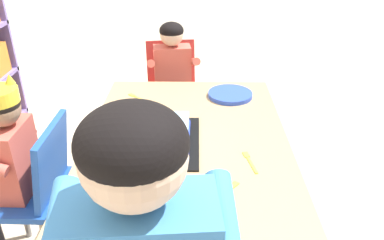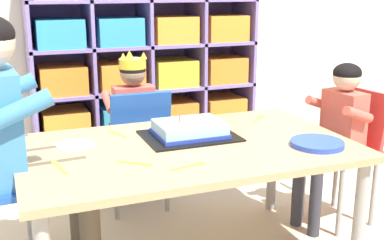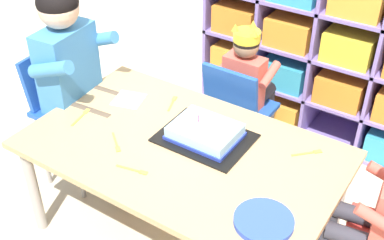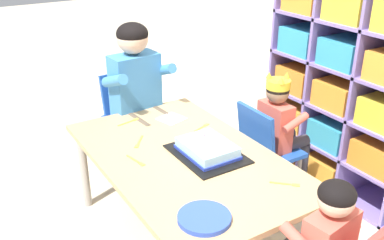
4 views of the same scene
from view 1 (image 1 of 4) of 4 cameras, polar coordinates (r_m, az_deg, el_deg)
The scene contains 12 objects.
activity_table at distance 1.53m, azimuth -0.82°, elevation -6.00°, with size 1.35×0.82×0.54m.
classroom_chair_blue at distance 1.67m, azimuth -21.80°, elevation -8.98°, with size 0.34×0.31×0.67m.
child_with_crown at distance 1.64m, azimuth -26.07°, elevation -5.00°, with size 0.30×0.31×0.85m.
classroom_chair_guest_side at distance 2.38m, azimuth -2.90°, elevation 4.77°, with size 0.35×0.36×0.68m.
guest_at_table_side at distance 2.24m, azimuth -2.76°, elevation 6.50°, with size 0.32×0.32×0.82m.
birthday_cake_on_tray at distance 1.54m, azimuth -4.63°, elevation -2.40°, with size 0.40×0.30×0.10m.
paper_plate_stack at distance 1.94m, azimuth 5.62°, elevation 3.73°, with size 0.22×0.22×0.02m, color blue.
paper_napkin_square at distance 1.18m, azimuth -9.62°, elevation -15.42°, with size 0.14×0.14×0.00m, color white.
fork_by_napkin at distance 1.94m, azimuth -8.11°, elevation 3.33°, with size 0.11×0.11×0.00m.
fork_beside_plate_stack at distance 1.45m, azimuth 8.44°, elevation -5.95°, with size 0.14×0.04×0.00m.
fork_near_cake_tray at distance 1.35m, azimuth -12.33°, elevation -9.45°, with size 0.06×0.13×0.00m.
fork_scattered_mid_table at distance 1.30m, azimuth 5.13°, elevation -10.29°, with size 0.12×0.10×0.00m.
Camera 1 is at (-1.27, -0.04, 1.35)m, focal length 36.39 mm.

